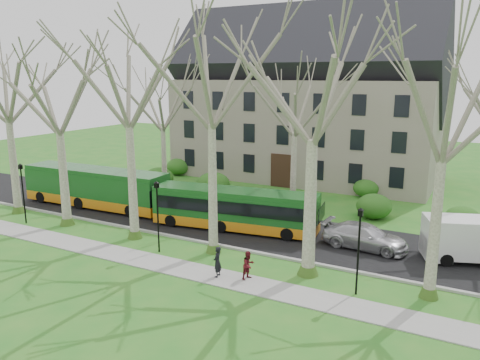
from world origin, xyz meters
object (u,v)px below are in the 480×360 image
at_px(bus_lead, 95,187).
at_px(sedan, 365,236).
at_px(pedestrian_b, 248,265).
at_px(bus_follow, 235,209).
at_px(van_a, 478,241).
at_px(pedestrian_a, 217,262).

distance_m(bus_lead, sedan, 21.56).
height_order(sedan, pedestrian_b, pedestrian_b).
height_order(bus_follow, van_a, bus_follow).
relative_size(pedestrian_a, pedestrian_b, 1.10).
relative_size(bus_follow, sedan, 2.22).
bearing_deg(van_a, bus_lead, 163.49).
bearing_deg(bus_lead, pedestrian_a, -26.45).
height_order(bus_follow, sedan, bus_follow).
relative_size(bus_follow, pedestrian_a, 6.94).
distance_m(bus_lead, bus_follow, 12.68).
bearing_deg(pedestrian_b, bus_follow, 52.03).
bearing_deg(sedan, pedestrian_a, 146.77).
distance_m(sedan, pedestrian_a, 9.79).
distance_m(sedan, pedestrian_b, 8.48).
bearing_deg(sedan, bus_follow, 96.84).
bearing_deg(bus_lead, pedestrian_b, -22.92).
xyz_separation_m(sedan, pedestrian_a, (-5.88, -7.83, 0.08)).
bearing_deg(pedestrian_b, van_a, -33.79).
relative_size(bus_follow, van_a, 1.98).
distance_m(bus_lead, pedestrian_a, 17.20).
bearing_deg(sedan, bus_lead, 95.61).
xyz_separation_m(bus_follow, pedestrian_b, (4.54, -6.81, -0.68)).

